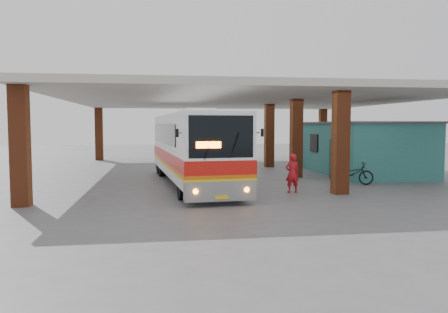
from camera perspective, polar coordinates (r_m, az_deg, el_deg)
ground at (r=21.18m, az=4.10°, el=-3.79°), size 90.00×90.00×0.00m
brick_columns at (r=26.18m, az=4.78°, el=2.50°), size 20.10×21.60×4.35m
canopy_roof at (r=27.49m, az=2.19°, el=7.43°), size 21.00×23.00×0.30m
shop_building at (r=27.33m, az=17.75°, el=1.10°), size 5.20×8.20×3.11m
coach_bus at (r=21.43m, az=-4.18°, el=1.17°), size 3.75×12.71×3.65m
motorcycle at (r=22.19m, az=16.32°, el=-2.15°), size 2.22×1.19×1.11m
pedestrian at (r=19.04m, az=8.91°, el=-2.18°), size 0.64×0.44×1.68m
red_chair at (r=29.99m, az=9.22°, el=-0.76°), size 0.57×0.57×0.84m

